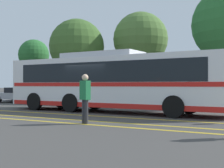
# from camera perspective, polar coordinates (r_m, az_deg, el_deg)

# --- Properties ---
(ground_plane) EXTENTS (220.00, 220.00, 0.00)m
(ground_plane) POSITION_cam_1_polar(r_m,az_deg,el_deg) (16.97, -3.35, -5.09)
(ground_plane) COLOR #423F3D
(lane_strip_0) EXTENTS (32.44, 0.20, 0.01)m
(lane_strip_0) POSITION_cam_1_polar(r_m,az_deg,el_deg) (14.84, -4.14, -5.79)
(lane_strip_0) COLOR gold
(lane_strip_0) RESTS_ON ground_plane
(lane_strip_1) EXTENTS (32.44, 0.20, 0.01)m
(lane_strip_1) POSITION_cam_1_polar(r_m,az_deg,el_deg) (13.40, -8.33, -6.40)
(lane_strip_1) COLOR gold
(lane_strip_1) RESTS_ON ground_plane
(lane_strip_2) EXTENTS (32.44, 0.20, 0.01)m
(lane_strip_2) POSITION_cam_1_polar(r_m,az_deg,el_deg) (12.61, -11.14, -6.79)
(lane_strip_2) COLOR gold
(lane_strip_2) RESTS_ON ground_plane
(curb_strip) EXTENTS (40.44, 0.36, 0.15)m
(curb_strip) POSITION_cam_1_polar(r_m,az_deg,el_deg) (21.11, 6.46, -3.92)
(curb_strip) COLOR #99999E
(curb_strip) RESTS_ON ground_plane
(transit_bus) EXTENTS (12.82, 2.91, 3.21)m
(transit_bus) POSITION_cam_1_polar(r_m,az_deg,el_deg) (16.66, -0.04, 0.55)
(transit_bus) COLOR white
(transit_bus) RESTS_ON ground_plane
(parked_car_0) EXTENTS (4.81, 2.03, 1.25)m
(parked_car_0) POSITION_cam_1_polar(r_m,az_deg,el_deg) (26.48, -16.69, -1.90)
(parked_car_0) COLOR #9E9EA3
(parked_car_0) RESTS_ON ground_plane
(parked_car_1) EXTENTS (4.96, 2.03, 1.35)m
(parked_car_1) POSITION_cam_1_polar(r_m,az_deg,el_deg) (22.51, -5.85, -2.14)
(parked_car_1) COLOR silver
(parked_car_1) RESTS_ON ground_plane
(pedestrian_1) EXTENTS (0.47, 0.36, 1.86)m
(pedestrian_1) POSITION_cam_1_polar(r_m,az_deg,el_deg) (11.71, -4.95, -2.05)
(pedestrian_1) COLOR #2D2D33
(pedestrian_1) RESTS_ON ground_plane
(tree_0) EXTENTS (4.52, 4.52, 7.50)m
(tree_0) POSITION_cam_1_polar(r_m,az_deg,el_deg) (26.19, 5.23, 8.11)
(tree_0) COLOR #513823
(tree_0) RESTS_ON ground_plane
(tree_2) EXTENTS (2.87, 2.87, 5.74)m
(tree_2) POSITION_cam_1_polar(r_m,az_deg,el_deg) (30.33, -14.11, 5.16)
(tree_2) COLOR #513823
(tree_2) RESTS_ON ground_plane
(tree_3) EXTENTS (4.55, 4.55, 6.92)m
(tree_3) POSITION_cam_1_polar(r_m,az_deg,el_deg) (26.16, -6.47, 6.82)
(tree_3) COLOR #513823
(tree_3) RESTS_ON ground_plane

